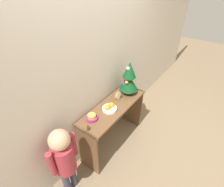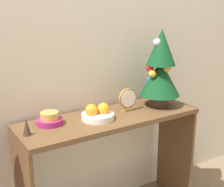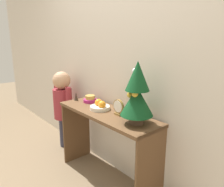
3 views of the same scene
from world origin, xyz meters
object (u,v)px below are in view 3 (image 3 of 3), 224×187
(desk_clock, at_px, (118,107))
(mini_tree, at_px, (137,93))
(figurine, at_px, (76,96))
(child_figure, at_px, (63,101))
(fruit_bowl, at_px, (100,106))
(singing_bowl, at_px, (90,99))

(desk_clock, bearing_deg, mini_tree, -5.19)
(figurine, height_order, child_figure, child_figure)
(fruit_bowl, distance_m, singing_bowl, 0.28)
(mini_tree, bearing_deg, singing_bowl, 174.92)
(mini_tree, height_order, desk_clock, mini_tree)
(fruit_bowl, xyz_separation_m, child_figure, (-0.80, 0.02, -0.14))
(fruit_bowl, distance_m, figurine, 0.43)
(mini_tree, bearing_deg, desk_clock, 174.81)
(mini_tree, relative_size, child_figure, 0.50)
(figurine, relative_size, child_figure, 0.09)
(mini_tree, xyz_separation_m, desk_clock, (-0.24, 0.02, -0.18))
(child_figure, bearing_deg, mini_tree, -0.52)
(desk_clock, bearing_deg, fruit_bowl, -173.39)
(fruit_bowl, height_order, figurine, fruit_bowl)
(figurine, bearing_deg, desk_clock, 3.09)
(fruit_bowl, relative_size, child_figure, 0.19)
(fruit_bowl, bearing_deg, desk_clock, 6.61)
(mini_tree, height_order, figurine, mini_tree)
(mini_tree, xyz_separation_m, figurine, (-0.91, -0.01, -0.21))
(singing_bowl, bearing_deg, fruit_bowl, -14.86)
(desk_clock, relative_size, child_figure, 0.14)
(desk_clock, bearing_deg, child_figure, -179.43)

